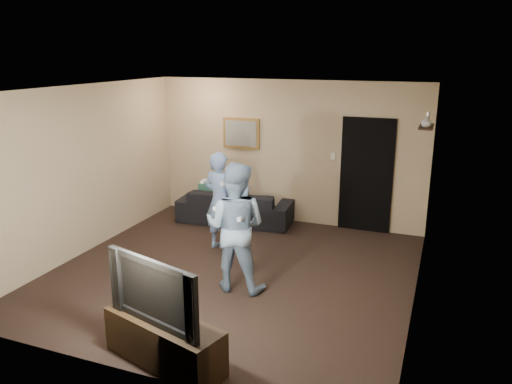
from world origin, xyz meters
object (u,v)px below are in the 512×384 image
at_px(wii_player_right, 235,227).
at_px(television, 161,288).
at_px(tv_console, 164,341).
at_px(sofa, 236,206).
at_px(wii_player_left, 220,201).

bearing_deg(wii_player_right, television, -90.01).
relative_size(tv_console, wii_player_right, 0.78).
height_order(sofa, tv_console, sofa).
distance_m(tv_console, wii_player_left, 3.15).
xyz_separation_m(wii_player_left, wii_player_right, (0.78, -1.18, 0.07)).
distance_m(sofa, television, 4.46).
bearing_deg(wii_player_left, sofa, 103.04).
height_order(wii_player_left, wii_player_right, wii_player_right).
relative_size(sofa, wii_player_left, 1.32).
bearing_deg(sofa, television, 98.80).
relative_size(tv_console, wii_player_left, 0.85).
distance_m(sofa, wii_player_right, 2.75).
bearing_deg(wii_player_left, television, -75.45).
distance_m(tv_console, wii_player_right, 1.93).
distance_m(television, wii_player_right, 1.83).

